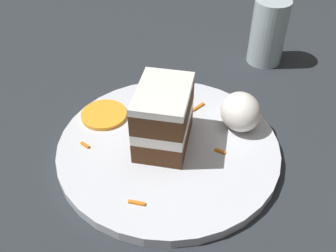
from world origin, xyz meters
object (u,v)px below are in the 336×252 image
drinking_glass (267,36)px  cake_slice (163,117)px  plate (168,147)px  orange_garnish (104,115)px  cream_dollop (241,112)px

drinking_glass → cake_slice: bearing=130.0°
plate → drinking_glass: 0.30m
cake_slice → drinking_glass: drinking_glass is taller
cake_slice → orange_garnish: size_ratio=1.66×
cake_slice → cream_dollop: size_ratio=1.82×
plate → cake_slice: bearing=58.8°
cream_dollop → orange_garnish: bearing=71.3°
cake_slice → drinking_glass: (0.19, -0.23, -0.01)m
plate → cream_dollop: (0.01, -0.11, 0.03)m
orange_garnish → drinking_glass: drinking_glass is taller
cream_dollop → drinking_glass: size_ratio=0.53×
plate → cream_dollop: size_ratio=4.92×
cream_dollop → drinking_glass: (0.18, -0.12, 0.01)m
plate → orange_garnish: (0.08, 0.08, 0.01)m
cake_slice → cream_dollop: cake_slice is taller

